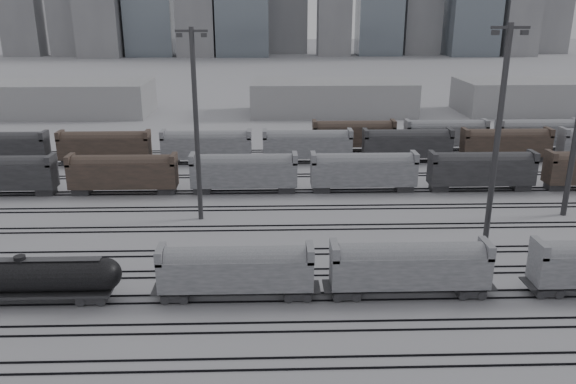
{
  "coord_description": "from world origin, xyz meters",
  "views": [
    {
      "loc": [
        -5.11,
        -44.43,
        25.07
      ],
      "look_at": [
        -3.15,
        19.73,
        4.0
      ],
      "focal_mm": 35.0,
      "sensor_mm": 36.0,
      "label": 1
    }
  ],
  "objects_px": {
    "hopper_car_a": "(236,268)",
    "hopper_car_b": "(410,265)",
    "tank_car_b": "(23,277)",
    "light_mast_c": "(498,136)"
  },
  "relations": [
    {
      "from": "hopper_car_a",
      "to": "hopper_car_b",
      "type": "xyz_separation_m",
      "value": [
        15.58,
        0.0,
        0.1
      ]
    },
    {
      "from": "tank_car_b",
      "to": "light_mast_c",
      "type": "distance_m",
      "value": 47.62
    },
    {
      "from": "tank_car_b",
      "to": "hopper_car_a",
      "type": "xyz_separation_m",
      "value": [
        18.85,
        0.0,
        0.57
      ]
    },
    {
      "from": "light_mast_c",
      "to": "hopper_car_b",
      "type": "bearing_deg",
      "value": -136.48
    },
    {
      "from": "tank_car_b",
      "to": "hopper_car_b",
      "type": "bearing_deg",
      "value": 0.0
    },
    {
      "from": "hopper_car_b",
      "to": "light_mast_c",
      "type": "relative_size",
      "value": 0.6
    },
    {
      "from": "hopper_car_a",
      "to": "light_mast_c",
      "type": "distance_m",
      "value": 30.04
    },
    {
      "from": "hopper_car_a",
      "to": "light_mast_c",
      "type": "relative_size",
      "value": 0.58
    },
    {
      "from": "hopper_car_a",
      "to": "light_mast_c",
      "type": "height_order",
      "value": "light_mast_c"
    },
    {
      "from": "tank_car_b",
      "to": "light_mast_c",
      "type": "height_order",
      "value": "light_mast_c"
    }
  ]
}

